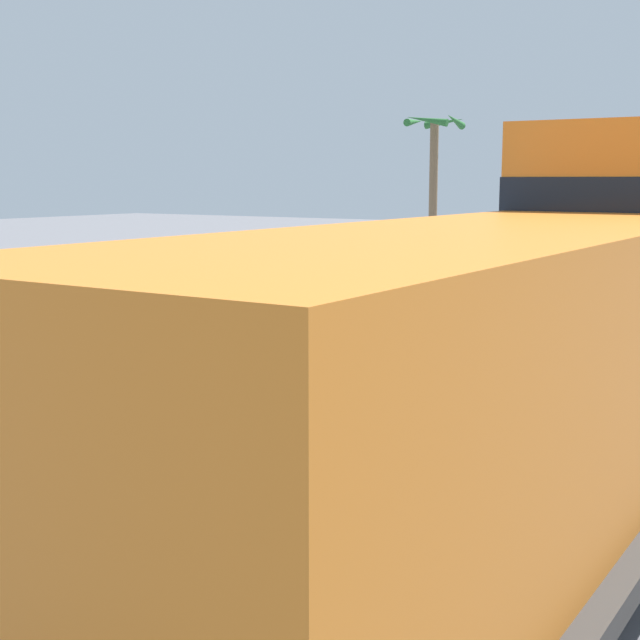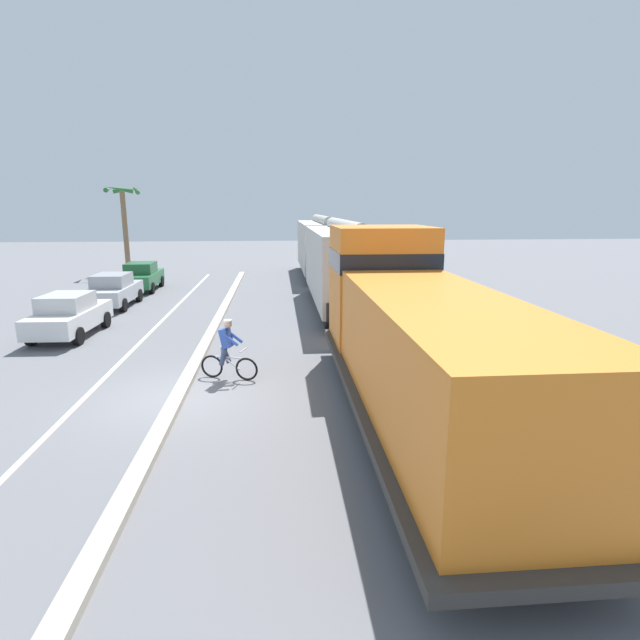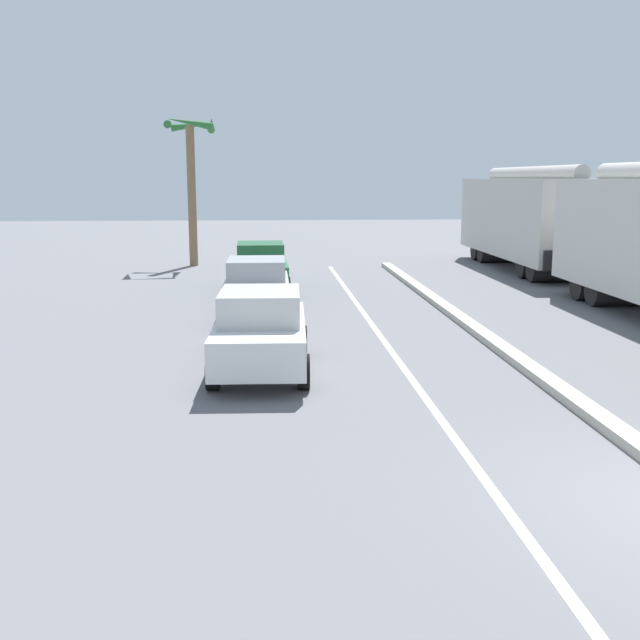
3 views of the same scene
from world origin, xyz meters
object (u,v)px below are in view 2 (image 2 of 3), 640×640
object	(u,v)px
hopper_car_middle	(322,246)
hopper_car_lead	(343,265)
parked_car_silver	(114,290)
locomotive	(411,338)
cyclist	(228,351)
parked_car_white	(69,315)
parked_car_green	(142,276)
palm_tree_near	(124,212)

from	to	relation	value
hopper_car_middle	hopper_car_lead	bearing A→B (deg)	-90.00
hopper_car_lead	parked_car_silver	size ratio (longest dim) A/B	2.52
locomotive	parked_car_silver	size ratio (longest dim) A/B	2.76
cyclist	parked_car_white	bearing A→B (deg)	139.98
cyclist	hopper_car_lead	bearing A→B (deg)	64.81
locomotive	hopper_car_lead	size ratio (longest dim) A/B	1.10
hopper_car_middle	locomotive	bearing A→B (deg)	-90.00
parked_car_white	parked_car_silver	xyz separation A→B (m)	(-0.14, 5.66, 0.00)
parked_car_silver	parked_car_white	bearing A→B (deg)	-88.58
parked_car_white	cyclist	xyz separation A→B (m)	(6.37, -5.34, 0.00)
locomotive	cyclist	size ratio (longest dim) A/B	6.77
hopper_car_middle	parked_car_white	xyz separation A→B (m)	(-10.86, -15.81, -1.26)
hopper_car_middle	parked_car_silver	bearing A→B (deg)	-137.29
parked_car_white	parked_car_silver	distance (m)	5.66
parked_car_green	cyclist	bearing A→B (deg)	-68.03
hopper_car_lead	palm_tree_near	world-z (taller)	palm_tree_near
hopper_car_middle	palm_tree_near	xyz separation A→B (m)	(-13.85, 2.42, 2.34)
hopper_car_lead	cyclist	xyz separation A→B (m)	(-4.49, -9.56, -1.26)
parked_car_silver	cyclist	xyz separation A→B (m)	(6.51, -11.00, 0.00)
palm_tree_near	cyclist	bearing A→B (deg)	-68.36
locomotive	parked_car_green	world-z (taller)	locomotive
hopper_car_lead	parked_car_green	bearing A→B (deg)	149.63
cyclist	hopper_car_middle	bearing A→B (deg)	78.01
hopper_car_middle	parked_car_green	size ratio (longest dim) A/B	2.50
cyclist	locomotive	bearing A→B (deg)	-30.05
parked_car_white	palm_tree_near	world-z (taller)	palm_tree_near
hopper_car_middle	palm_tree_near	size ratio (longest dim) A/B	1.69
parked_car_white	hopper_car_lead	bearing A→B (deg)	21.20
hopper_car_middle	parked_car_silver	distance (m)	15.02
locomotive	parked_car_silver	distance (m)	17.52
cyclist	palm_tree_near	size ratio (longest dim) A/B	0.27
palm_tree_near	parked_car_green	bearing A→B (deg)	-69.05
parked_car_white	palm_tree_near	bearing A→B (deg)	99.31
hopper_car_middle	parked_car_silver	xyz separation A→B (m)	(-11.00, -10.15, -1.26)
locomotive	hopper_car_middle	bearing A→B (deg)	90.00
hopper_car_middle	cyclist	bearing A→B (deg)	-101.99
locomotive	parked_car_silver	world-z (taller)	locomotive
locomotive	hopper_car_middle	distance (m)	23.76
hopper_car_lead	parked_car_white	world-z (taller)	hopper_car_lead
parked_car_green	palm_tree_near	bearing A→B (deg)	110.95
locomotive	cyclist	distance (m)	5.28
parked_car_silver	palm_tree_near	xyz separation A→B (m)	(-2.85, 12.57, 3.60)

